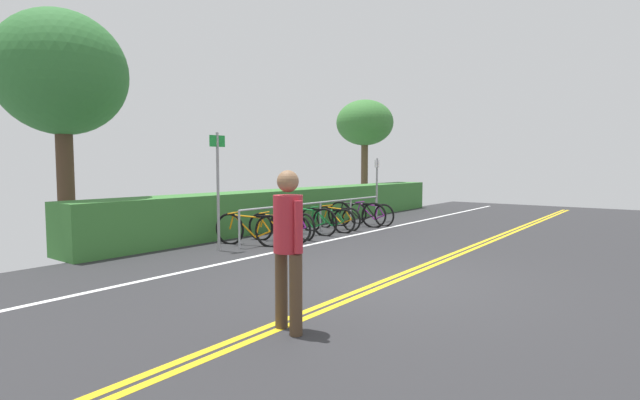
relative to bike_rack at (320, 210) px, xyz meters
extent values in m
cube|color=#2B2B2D|center=(-3.43, -4.02, -0.66)|extent=(33.17, 10.98, 0.05)
cube|color=gold|center=(-3.43, -4.10, -0.63)|extent=(29.85, 0.10, 0.00)
cube|color=gold|center=(-3.43, -3.94, -0.63)|extent=(29.85, 0.10, 0.00)
cube|color=white|center=(-3.43, -0.91, -0.63)|extent=(29.85, 0.12, 0.00)
cylinder|color=#9EA0A5|center=(-2.93, 0.00, -0.22)|extent=(0.05, 0.05, 0.84)
cylinder|color=#9EA0A5|center=(-1.46, 0.00, -0.22)|extent=(0.05, 0.05, 0.84)
cylinder|color=#9EA0A5|center=(0.00, 0.00, -0.22)|extent=(0.05, 0.05, 0.84)
cylinder|color=#9EA0A5|center=(1.46, 0.00, -0.22)|extent=(0.05, 0.05, 0.84)
cylinder|color=#9EA0A5|center=(2.93, 0.00, -0.22)|extent=(0.05, 0.05, 0.84)
cylinder|color=#9EA0A5|center=(0.00, 0.00, 0.20)|extent=(5.86, 0.04, 0.04)
torus|color=black|center=(-2.65, 0.62, -0.29)|extent=(0.26, 0.74, 0.75)
torus|color=black|center=(-2.36, -0.38, -0.29)|extent=(0.26, 0.74, 0.75)
cylinder|color=orange|center=(-2.54, 0.25, -0.20)|extent=(0.20, 0.59, 0.52)
cylinder|color=orange|center=(-2.52, 0.18, 0.03)|extent=(0.23, 0.69, 0.07)
cylinder|color=orange|center=(-2.44, -0.10, -0.22)|extent=(0.08, 0.17, 0.46)
cylinder|color=orange|center=(-2.41, -0.21, -0.36)|extent=(0.14, 0.38, 0.19)
cylinder|color=orange|center=(-2.39, -0.27, -0.14)|extent=(0.11, 0.26, 0.32)
cylinder|color=orange|center=(-2.63, 0.57, -0.12)|extent=(0.07, 0.14, 0.34)
cube|color=black|center=(-2.42, -0.16, 0.04)|extent=(0.13, 0.21, 0.05)
cylinder|color=orange|center=(-2.62, 0.52, 0.10)|extent=(0.45, 0.15, 0.03)
torus|color=black|center=(-1.80, 0.46, -0.31)|extent=(0.21, 0.70, 0.70)
torus|color=black|center=(-1.58, -0.54, -0.31)|extent=(0.21, 0.70, 0.70)
cylinder|color=orange|center=(-1.72, 0.08, -0.23)|extent=(0.16, 0.58, 0.48)
cylinder|color=orange|center=(-1.70, 0.02, -0.02)|extent=(0.18, 0.69, 0.07)
cylinder|color=orange|center=(-1.64, -0.26, -0.25)|extent=(0.07, 0.17, 0.43)
cylinder|color=orange|center=(-1.62, -0.37, -0.39)|extent=(0.11, 0.37, 0.18)
cylinder|color=orange|center=(-1.61, -0.43, -0.18)|extent=(0.09, 0.26, 0.30)
cylinder|color=orange|center=(-1.79, 0.41, -0.16)|extent=(0.06, 0.14, 0.32)
cube|color=black|center=(-1.63, -0.32, -0.01)|extent=(0.12, 0.21, 0.05)
cylinder|color=orange|center=(-1.78, 0.36, 0.04)|extent=(0.46, 0.13, 0.03)
torus|color=black|center=(-0.98, 0.61, -0.32)|extent=(0.17, 0.69, 0.69)
torus|color=black|center=(-1.15, -0.43, -0.32)|extent=(0.17, 0.69, 0.69)
cylinder|color=purple|center=(-1.04, 0.22, -0.24)|extent=(0.14, 0.60, 0.47)
cylinder|color=purple|center=(-1.05, 0.15, -0.03)|extent=(0.15, 0.71, 0.07)
cylinder|color=purple|center=(-1.10, -0.13, -0.25)|extent=(0.06, 0.17, 0.42)
cylinder|color=purple|center=(-1.12, -0.25, -0.39)|extent=(0.10, 0.38, 0.18)
cylinder|color=purple|center=(-1.13, -0.31, -0.18)|extent=(0.08, 0.26, 0.29)
cylinder|color=purple|center=(-0.99, 0.55, -0.17)|extent=(0.06, 0.14, 0.31)
cube|color=black|center=(-1.11, -0.20, -0.02)|extent=(0.11, 0.21, 0.05)
cylinder|color=purple|center=(-0.99, 0.50, 0.03)|extent=(0.46, 0.10, 0.03)
torus|color=black|center=(-0.42, 0.60, -0.29)|extent=(0.14, 0.76, 0.75)
torus|color=black|center=(-0.32, -0.38, -0.29)|extent=(0.14, 0.76, 0.75)
cylinder|color=#198C38|center=(-0.38, 0.24, -0.20)|extent=(0.10, 0.57, 0.52)
cylinder|color=#198C38|center=(-0.38, 0.17, 0.03)|extent=(0.11, 0.67, 0.07)
cylinder|color=#198C38|center=(-0.35, -0.10, -0.22)|extent=(0.05, 0.17, 0.46)
cylinder|color=#198C38|center=(-0.34, -0.21, -0.36)|extent=(0.07, 0.36, 0.19)
cylinder|color=#198C38|center=(-0.33, -0.27, -0.14)|extent=(0.06, 0.25, 0.32)
cylinder|color=#198C38|center=(-0.42, 0.56, -0.12)|extent=(0.05, 0.14, 0.34)
cube|color=black|center=(-0.34, -0.16, 0.04)|extent=(0.10, 0.21, 0.05)
cylinder|color=#198C38|center=(-0.41, 0.51, 0.10)|extent=(0.46, 0.08, 0.03)
torus|color=black|center=(0.22, 0.50, -0.32)|extent=(0.18, 0.69, 0.69)
torus|color=black|center=(0.40, -0.49, -0.32)|extent=(0.18, 0.69, 0.69)
cylinder|color=#198C38|center=(0.29, 0.13, -0.24)|extent=(0.14, 0.57, 0.47)
cylinder|color=#198C38|center=(0.30, 0.06, -0.03)|extent=(0.16, 0.68, 0.07)
cylinder|color=#198C38|center=(0.35, -0.21, -0.25)|extent=(0.06, 0.17, 0.42)
cylinder|color=#198C38|center=(0.37, -0.32, -0.39)|extent=(0.10, 0.36, 0.18)
cylinder|color=#198C38|center=(0.38, -0.38, -0.18)|extent=(0.08, 0.25, 0.29)
cylinder|color=#198C38|center=(0.23, 0.45, -0.17)|extent=(0.06, 0.14, 0.31)
cube|color=black|center=(0.36, -0.27, -0.02)|extent=(0.11, 0.21, 0.05)
cylinder|color=#198C38|center=(0.24, 0.40, 0.04)|extent=(0.46, 0.11, 0.03)
torus|color=black|center=(1.04, 0.63, -0.33)|extent=(0.12, 0.68, 0.68)
torus|color=black|center=(0.93, -0.38, -0.33)|extent=(0.12, 0.68, 0.68)
cylinder|color=orange|center=(1.00, 0.25, -0.25)|extent=(0.09, 0.58, 0.46)
cylinder|color=orange|center=(0.99, 0.19, -0.05)|extent=(0.11, 0.69, 0.07)
cylinder|color=orange|center=(0.96, -0.09, -0.26)|extent=(0.05, 0.17, 0.41)
cylinder|color=orange|center=(0.95, -0.20, -0.39)|extent=(0.07, 0.37, 0.17)
cylinder|color=orange|center=(0.95, -0.27, -0.19)|extent=(0.06, 0.25, 0.29)
cylinder|color=orange|center=(1.03, 0.58, -0.18)|extent=(0.05, 0.14, 0.31)
cube|color=black|center=(0.96, -0.15, -0.03)|extent=(0.10, 0.21, 0.05)
cylinder|color=orange|center=(1.03, 0.53, 0.02)|extent=(0.46, 0.07, 0.03)
torus|color=black|center=(1.63, 0.51, -0.28)|extent=(0.25, 0.76, 0.77)
torus|color=black|center=(1.89, -0.53, -0.28)|extent=(0.25, 0.76, 0.77)
cylinder|color=black|center=(1.73, 0.12, -0.19)|extent=(0.19, 0.60, 0.53)
cylinder|color=black|center=(1.74, 0.05, 0.04)|extent=(0.22, 0.72, 0.07)
cylinder|color=black|center=(1.82, -0.24, -0.21)|extent=(0.08, 0.18, 0.47)
cylinder|color=black|center=(1.85, -0.35, -0.36)|extent=(0.13, 0.39, 0.19)
cylinder|color=black|center=(1.87, -0.42, -0.13)|extent=(0.10, 0.27, 0.32)
cylinder|color=black|center=(1.64, 0.46, -0.11)|extent=(0.07, 0.15, 0.35)
cube|color=black|center=(1.84, -0.30, 0.05)|extent=(0.13, 0.21, 0.05)
cylinder|color=black|center=(1.65, 0.40, 0.11)|extent=(0.45, 0.14, 0.03)
torus|color=black|center=(2.41, 0.37, -0.31)|extent=(0.09, 0.71, 0.70)
torus|color=black|center=(2.36, -0.62, -0.31)|extent=(0.09, 0.71, 0.70)
cylinder|color=purple|center=(2.39, 0.00, -0.23)|extent=(0.06, 0.57, 0.48)
cylinder|color=purple|center=(2.38, -0.07, -0.02)|extent=(0.07, 0.68, 0.07)
cylinder|color=purple|center=(2.37, -0.34, -0.25)|extent=(0.04, 0.16, 0.43)
cylinder|color=purple|center=(2.37, -0.45, -0.38)|extent=(0.05, 0.36, 0.18)
cylinder|color=purple|center=(2.36, -0.51, -0.17)|extent=(0.05, 0.25, 0.30)
cylinder|color=purple|center=(2.40, 0.32, -0.16)|extent=(0.04, 0.13, 0.32)
cube|color=black|center=(2.37, -0.40, -0.01)|extent=(0.09, 0.20, 0.05)
cylinder|color=purple|center=(2.40, 0.27, 0.05)|extent=(0.46, 0.05, 0.03)
cylinder|color=#4C3826|center=(-6.08, -4.08, -0.20)|extent=(0.14, 0.14, 0.87)
cylinder|color=#4C3826|center=(-6.16, -4.36, -0.20)|extent=(0.14, 0.14, 0.87)
cylinder|color=#B22633|center=(-6.12, -4.22, 0.55)|extent=(0.32, 0.32, 0.62)
sphere|color=#8C6647|center=(-6.12, -4.22, 1.01)|extent=(0.24, 0.24, 0.24)
cylinder|color=#B22633|center=(-6.06, -4.03, 0.53)|extent=(0.09, 0.09, 0.55)
cylinder|color=#B22633|center=(-6.17, -4.42, 0.53)|extent=(0.09, 0.09, 0.55)
cylinder|color=gray|center=(-3.38, 0.15, 0.62)|extent=(0.06, 0.06, 2.51)
cube|color=#198C33|center=(-3.38, 0.15, 1.69)|extent=(0.36, 0.08, 0.24)
cylinder|color=gray|center=(3.31, 0.20, 0.39)|extent=(0.06, 0.06, 2.06)
cube|color=white|center=(3.31, 0.20, 1.24)|extent=(0.36, 0.09, 0.24)
cube|color=#387533|center=(1.50, 1.74, -0.08)|extent=(14.86, 1.08, 1.11)
cylinder|color=#473323|center=(-5.10, 3.21, 0.68)|extent=(0.36, 0.36, 2.62)
ellipsoid|color=#2D6B30|center=(-5.10, 3.21, 3.20)|extent=(2.76, 2.76, 2.69)
cylinder|color=brown|center=(7.50, 3.29, 0.77)|extent=(0.30, 0.30, 2.81)
ellipsoid|color=#387533|center=(7.50, 3.29, 3.06)|extent=(2.48, 2.48, 1.97)
camera|label=1|loc=(-9.84, -7.50, 1.17)|focal=26.02mm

